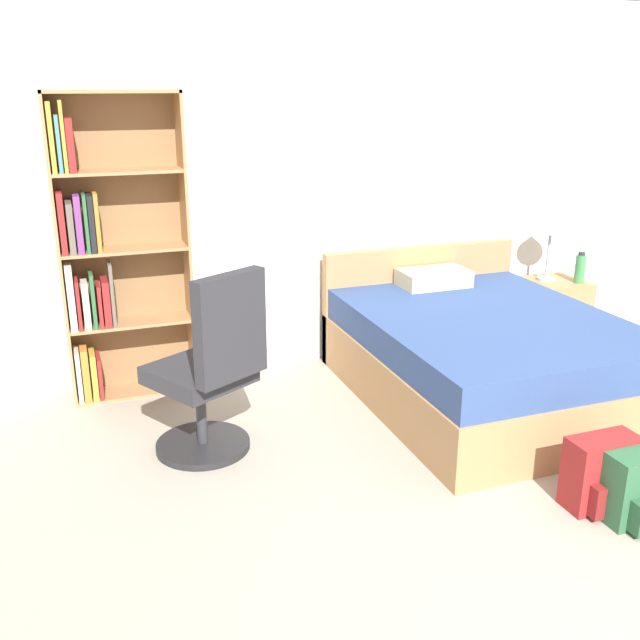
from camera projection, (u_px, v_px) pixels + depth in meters
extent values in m
cube|color=white|center=(368.00, 184.00, 5.21)|extent=(9.00, 0.06, 2.60)
cube|color=#AD7F51|center=(59.00, 256.00, 4.43)|extent=(0.02, 0.28, 1.97)
cube|color=#AD7F51|center=(187.00, 246.00, 4.69)|extent=(0.02, 0.28, 1.97)
cube|color=#936C45|center=(123.00, 246.00, 4.68)|extent=(0.81, 0.01, 1.97)
cube|color=#AD7F51|center=(137.00, 390.00, 4.87)|extent=(0.77, 0.26, 0.02)
cube|color=beige|center=(79.00, 375.00, 4.66)|extent=(0.03, 0.18, 0.34)
cube|color=orange|center=(86.00, 373.00, 4.66)|extent=(0.04, 0.16, 0.36)
cube|color=gold|center=(94.00, 374.00, 4.71)|extent=(0.04, 0.21, 0.31)
cube|color=maroon|center=(100.00, 375.00, 4.72)|extent=(0.02, 0.21, 0.28)
cube|color=#AD7F51|center=(131.00, 322.00, 4.71)|extent=(0.77, 0.26, 0.02)
cube|color=beige|center=(71.00, 297.00, 4.49)|extent=(0.04, 0.17, 0.42)
cube|color=maroon|center=(78.00, 303.00, 4.54)|extent=(0.02, 0.22, 0.32)
cube|color=beige|center=(86.00, 305.00, 4.53)|extent=(0.04, 0.16, 0.30)
cube|color=#2D6638|center=(93.00, 299.00, 4.55)|extent=(0.02, 0.19, 0.36)
cube|color=maroon|center=(99.00, 304.00, 4.58)|extent=(0.02, 0.20, 0.28)
cube|color=maroon|center=(106.00, 302.00, 4.59)|extent=(0.04, 0.20, 0.30)
cube|color=#665B51|center=(112.00, 294.00, 4.57)|extent=(0.02, 0.18, 0.41)
cube|color=#AD7F51|center=(124.00, 249.00, 4.56)|extent=(0.77, 0.26, 0.02)
cube|color=maroon|center=(62.00, 222.00, 4.36)|extent=(0.04, 0.22, 0.38)
cube|color=#665B51|center=(71.00, 227.00, 4.38)|extent=(0.04, 0.21, 0.31)
cube|color=#7A387F|center=(78.00, 224.00, 4.38)|extent=(0.04, 0.19, 0.36)
cube|color=#2D6638|center=(86.00, 222.00, 4.40)|extent=(0.02, 0.21, 0.36)
cube|color=black|center=(91.00, 223.00, 4.41)|extent=(0.03, 0.20, 0.35)
cube|color=orange|center=(97.00, 222.00, 4.41)|extent=(0.03, 0.18, 0.37)
cube|color=#AD7F51|center=(118.00, 171.00, 4.40)|extent=(0.77, 0.26, 0.02)
cube|color=gold|center=(51.00, 137.00, 4.19)|extent=(0.03, 0.20, 0.41)
cube|color=teal|center=(58.00, 144.00, 4.21)|extent=(0.02, 0.20, 0.33)
cube|color=gold|center=(63.00, 137.00, 4.21)|extent=(0.02, 0.19, 0.42)
cube|color=maroon|center=(70.00, 145.00, 4.22)|extent=(0.04, 0.17, 0.31)
cube|color=#AD7F51|center=(110.00, 91.00, 4.25)|extent=(0.81, 0.28, 0.02)
cube|color=#AD7F51|center=(484.00, 372.00, 4.70)|extent=(1.55, 1.97, 0.37)
cube|color=#334C84|center=(487.00, 330.00, 4.61)|extent=(1.52, 1.93, 0.21)
cube|color=#AD7F51|center=(419.00, 300.00, 5.47)|extent=(1.55, 0.08, 0.84)
cube|color=beige|center=(434.00, 278.00, 5.21)|extent=(0.50, 0.30, 0.12)
cylinder|color=#232326|center=(203.00, 445.00, 4.11)|extent=(0.54, 0.54, 0.04)
cylinder|color=#333338|center=(201.00, 412.00, 4.04)|extent=(0.06, 0.06, 0.37)
cube|color=#2D2D33|center=(199.00, 374.00, 3.97)|extent=(0.65, 0.65, 0.10)
cube|color=#2D2D33|center=(230.00, 328.00, 3.69)|extent=(0.42, 0.28, 0.57)
cube|color=#AD7F51|center=(552.00, 312.00, 5.72)|extent=(0.44, 0.45, 0.52)
sphere|color=tan|center=(573.00, 308.00, 5.47)|extent=(0.02, 0.02, 0.02)
cylinder|color=#B2B2B7|center=(546.00, 279.00, 5.65)|extent=(0.14, 0.14, 0.02)
cylinder|color=#B2B2B7|center=(548.00, 255.00, 5.59)|extent=(0.02, 0.02, 0.36)
cone|color=beige|center=(552.00, 223.00, 5.51)|extent=(0.26, 0.26, 0.14)
cylinder|color=#3F8C4C|center=(580.00, 269.00, 5.54)|extent=(0.08, 0.08, 0.22)
cylinder|color=#2D2D33|center=(582.00, 254.00, 5.50)|extent=(0.05, 0.05, 0.02)
cube|color=#2D603D|center=(636.00, 484.00, 3.41)|extent=(0.34, 0.21, 0.36)
cube|color=maroon|center=(601.00, 472.00, 3.51)|extent=(0.36, 0.17, 0.37)
cube|color=maroon|center=(615.00, 498.00, 3.43)|extent=(0.27, 0.06, 0.17)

